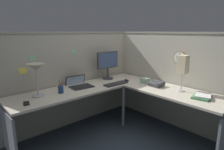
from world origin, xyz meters
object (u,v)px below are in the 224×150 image
Objects in this scene: monitor at (108,63)px; computer_mouse at (126,80)px; book_stack at (202,96)px; tissue_box at (145,81)px; cell_phone at (26,103)px; pen_cup at (61,89)px; office_phone at (157,84)px; desk_lamp_dome at (36,70)px; desk_lamp_paper at (183,65)px; laptop at (79,84)px; wall_clock at (180,58)px; keyboard at (116,84)px.

monitor is 4.81× the size of computer_mouse.
tissue_box is (0.01, 0.96, 0.02)m from book_stack.
tissue_box is (1.82, -0.37, 0.04)m from cell_phone.
monitor is at bearing 110.48° from computer_mouse.
office_phone is at bearing -28.78° from pen_cup.
desk_lamp_dome reaches higher than book_stack.
monitor is 0.46m from computer_mouse.
desk_lamp_paper is (1.65, -1.18, 0.02)m from desk_lamp_dome.
cell_phone is at bearing 168.64° from tissue_box.
laptop is at bearing 120.21° from book_stack.
cell_phone is at bearing -140.06° from desk_lamp_dome.
computer_mouse is at bearing 14.20° from cell_phone.
wall_clock is (1.62, -0.89, 0.39)m from pen_cup.
monitor is 1.60m from cell_phone.
book_stack is (1.81, -1.33, 0.02)m from cell_phone.
desk_lamp_paper is at bearing -76.18° from monitor.
desk_lamp_dome reaches higher than cell_phone.
computer_mouse is at bearing -8.13° from pen_cup.
keyboard is 2.01× the size of office_phone.
laptop is 1.11m from tissue_box.
desk_lamp_dome reaches higher than keyboard.
desk_lamp_paper is at bearing -35.61° from desk_lamp_dome.
office_phone is at bearing 98.05° from desk_lamp_paper.
office_phone is at bearing 151.31° from wall_clock.
keyboard is at bearing 108.40° from book_stack.
book_stack is at bearing -59.79° from laptop.
laptop is at bearing -176.23° from monitor.
monitor is at bearing 4.43° from desk_lamp_dome.
desk_lamp_dome is 2.08× the size of office_phone.
keyboard is 2.99× the size of cell_phone.
desk_lamp_dome is 3.71× the size of tissue_box.
desk_lamp_dome is at bearing 167.83° from keyboard.
desk_lamp_paper is at bearing -86.10° from tissue_box.
desk_lamp_dome is at bearing 153.57° from office_phone.
monitor is at bearing 3.77° from laptop.
pen_cup is 0.34× the size of desk_lamp_paper.
pen_cup is 1.50× the size of tissue_box.
computer_mouse is 0.87× the size of tissue_box.
tissue_box is at bearing -33.42° from laptop.
desk_lamp_paper reaches higher than book_stack.
wall_clock is (0.33, -0.18, 0.41)m from office_phone.
computer_mouse is 1.52m from desk_lamp_dome.
desk_lamp_paper is at bearing -39.14° from pen_cup.
book_stack is (0.13, -1.27, 0.00)m from computer_mouse.
computer_mouse is (0.13, -0.35, -0.28)m from monitor.
tissue_box is at bearing -19.79° from pen_cup.
cell_phone is (-0.90, -0.24, -0.02)m from laptop.
pen_cup is (-1.04, -0.18, -0.24)m from monitor.
cell_phone is at bearing -164.83° from laptop.
keyboard is 1.10m from wall_clock.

